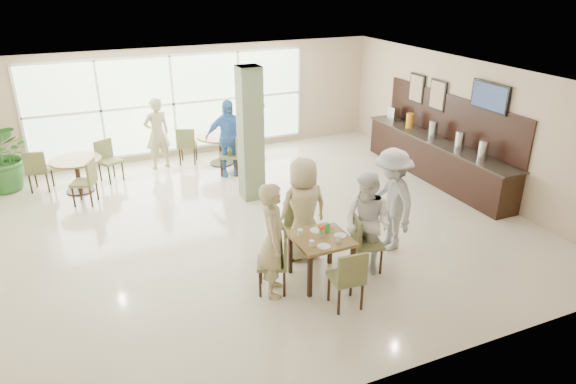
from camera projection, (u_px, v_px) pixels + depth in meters
name	position (u px, v px, depth m)	size (l,w,h in m)	color
ground	(254.00, 223.00, 9.96)	(10.00, 10.00, 0.00)	beige
room_shell	(251.00, 139.00, 9.28)	(10.00, 10.00, 10.00)	white
window_bank	(173.00, 104.00, 12.97)	(7.00, 0.04, 7.00)	silver
column	(250.00, 135.00, 10.56)	(0.45, 0.45, 2.80)	#697954
main_table	(321.00, 243.00, 7.91)	(0.86, 0.86, 0.75)	brown
round_table_left	(77.00, 167.00, 11.18)	(1.08, 1.08, 0.75)	brown
round_table_right	(221.00, 141.00, 12.79)	(1.18, 1.18, 0.75)	brown
chairs_main_table	(321.00, 252.00, 7.99)	(2.20, 2.05, 0.95)	olive
chairs_table_left	(78.00, 171.00, 11.22)	(2.07, 1.75, 0.95)	olive
chairs_table_right	(219.00, 145.00, 12.85)	(2.01, 1.90, 0.95)	olive
tabletop_clutter	(323.00, 234.00, 7.84)	(0.70, 0.71, 0.21)	white
buffet_counter	(436.00, 156.00, 11.89)	(0.64, 4.70, 1.95)	black
wall_tv	(490.00, 97.00, 10.41)	(0.06, 1.00, 0.58)	black
framed_art_a	(438.00, 95.00, 11.88)	(0.05, 0.55, 0.70)	black
framed_art_b	(417.00, 88.00, 12.55)	(0.05, 0.55, 0.70)	black
potted_plant	(3.00, 155.00, 11.16)	(1.45, 1.45, 1.61)	#316D2B
teen_left	(274.00, 240.00, 7.49)	(0.65, 0.43, 1.79)	tan
teen_far	(303.00, 209.00, 8.48)	(0.87, 0.47, 1.77)	tan
teen_right	(367.00, 223.00, 8.10)	(0.82, 0.64, 1.68)	white
teen_standing	(391.00, 200.00, 8.76)	(1.18, 0.68, 1.82)	#A0A0A3
adult_a	(228.00, 138.00, 11.98)	(1.06, 0.61, 1.82)	#427BC7
adult_b	(255.00, 125.00, 12.97)	(1.68, 0.72, 1.81)	white
adult_standing	(157.00, 134.00, 12.38)	(0.65, 0.42, 1.77)	tan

